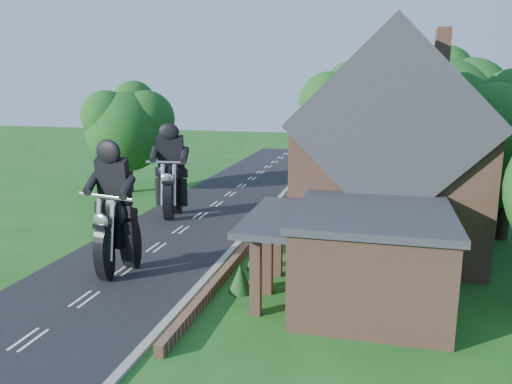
% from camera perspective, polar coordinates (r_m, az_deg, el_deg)
% --- Properties ---
extents(ground, '(120.00, 120.00, 0.00)m').
position_cam_1_polar(ground, '(21.84, -14.70, -8.62)').
color(ground, '#195217').
rests_on(ground, ground).
extents(road, '(7.00, 80.00, 0.02)m').
position_cam_1_polar(road, '(21.84, -14.71, -8.60)').
color(road, black).
rests_on(road, ground).
extents(kerb, '(0.30, 80.00, 0.12)m').
position_cam_1_polar(kerb, '(20.39, -5.55, -9.62)').
color(kerb, gray).
rests_on(kerb, ground).
extents(garden_wall, '(0.30, 22.00, 0.40)m').
position_cam_1_polar(garden_wall, '(24.66, -0.21, -5.27)').
color(garden_wall, brown).
rests_on(garden_wall, ground).
extents(house, '(9.54, 8.64, 10.24)m').
position_cam_1_polar(house, '(24.00, 14.90, 3.98)').
color(house, brown).
rests_on(house, ground).
extents(annex, '(7.05, 5.94, 3.44)m').
position_cam_1_polar(annex, '(17.97, 12.61, -7.13)').
color(annex, brown).
rests_on(annex, ground).
extents(tree_behind_house, '(7.81, 7.20, 10.08)m').
position_cam_1_polar(tree_behind_house, '(34.18, 21.21, 9.12)').
color(tree_behind_house, black).
rests_on(tree_behind_house, ground).
extents(tree_behind_left, '(6.94, 6.40, 9.16)m').
position_cam_1_polar(tree_behind_left, '(35.00, 11.03, 8.97)').
color(tree_behind_left, black).
rests_on(tree_behind_left, ground).
extents(tree_far_road, '(6.08, 5.60, 7.84)m').
position_cam_1_polar(tree_far_road, '(36.23, -14.00, 7.52)').
color(tree_far_road, black).
rests_on(tree_far_road, ground).
extents(shrub_a, '(0.90, 0.90, 1.10)m').
position_cam_1_polar(shrub_a, '(18.85, -1.81, -9.84)').
color(shrub_a, '#123812').
rests_on(shrub_a, ground).
extents(shrub_b, '(0.90, 0.90, 1.10)m').
position_cam_1_polar(shrub_b, '(21.10, 0.07, -7.36)').
color(shrub_b, '#123812').
rests_on(shrub_b, ground).
extents(shrub_c, '(0.90, 0.90, 1.10)m').
position_cam_1_polar(shrub_c, '(23.41, 1.56, -5.35)').
color(shrub_c, '#123812').
rests_on(shrub_c, ground).
extents(shrub_d, '(0.90, 0.90, 1.10)m').
position_cam_1_polar(shrub_d, '(28.12, 3.79, -2.33)').
color(shrub_d, '#123812').
rests_on(shrub_d, ground).
extents(shrub_e, '(0.90, 0.90, 1.10)m').
position_cam_1_polar(shrub_e, '(30.51, 4.64, -1.17)').
color(shrub_e, '#123812').
rests_on(shrub_e, ground).
extents(shrub_f, '(0.90, 0.90, 1.10)m').
position_cam_1_polar(shrub_f, '(32.91, 5.36, -0.18)').
color(shrub_f, '#123812').
rests_on(shrub_f, ground).
extents(motorcycle_lead, '(0.82, 1.84, 1.66)m').
position_cam_1_polar(motorcycle_lead, '(21.15, -15.47, -6.98)').
color(motorcycle_lead, black).
rests_on(motorcycle_lead, ground).
extents(motorcycle_follow, '(0.65, 1.80, 1.64)m').
position_cam_1_polar(motorcycle_follow, '(29.36, -9.52, -1.31)').
color(motorcycle_follow, black).
rests_on(motorcycle_follow, ground).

